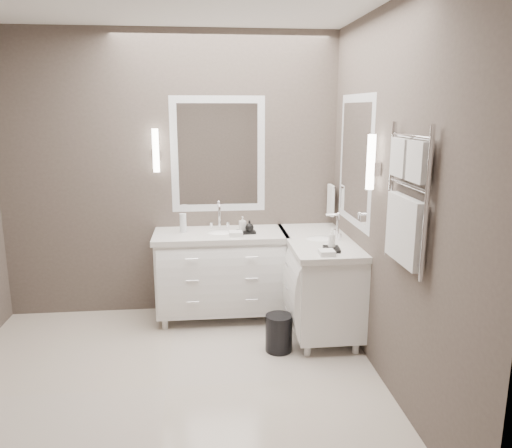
{
  "coord_description": "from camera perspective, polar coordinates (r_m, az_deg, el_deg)",
  "views": [
    {
      "loc": [
        0.31,
        -3.32,
        1.98
      ],
      "look_at": [
        0.73,
        0.7,
        1.04
      ],
      "focal_mm": 35.0,
      "sensor_mm": 36.0,
      "label": 1
    }
  ],
  "objects": [
    {
      "name": "floor",
      "position": [
        3.88,
        -10.21,
        -17.97
      ],
      "size": [
        3.2,
        3.0,
        0.01
      ],
      "primitive_type": "cube",
      "color": "beige",
      "rests_on": "ground"
    },
    {
      "name": "wall_front",
      "position": [
        1.94,
        -14.86,
        -6.41
      ],
      "size": [
        3.2,
        0.01,
        2.7
      ],
      "primitive_type": "cube",
      "color": "#504640",
      "rests_on": "floor"
    },
    {
      "name": "waste_bin",
      "position": [
        4.26,
        2.62,
        -12.34
      ],
      "size": [
        0.28,
        0.28,
        0.31
      ],
      "primitive_type": "cylinder",
      "rotation": [
        0.0,
        0.0,
        0.29
      ],
      "color": "black",
      "rests_on": "floor"
    },
    {
      "name": "towel_bar_corner",
      "position": [
        4.91,
        8.55,
        2.78
      ],
      "size": [
        0.03,
        0.22,
        0.3
      ],
      "color": "white",
      "rests_on": "wall_right"
    },
    {
      "name": "mirror_right",
      "position": [
        4.33,
        11.27,
        7.1
      ],
      "size": [
        0.02,
        0.9,
        1.1
      ],
      "color": "white",
      "rests_on": "wall_right"
    },
    {
      "name": "sconce_right",
      "position": [
        3.76,
        12.98,
        6.79
      ],
      "size": [
        0.06,
        0.06,
        0.4
      ],
      "color": "white",
      "rests_on": "wall_right"
    },
    {
      "name": "mirror_back",
      "position": [
        4.83,
        -4.36,
        7.9
      ],
      "size": [
        0.9,
        0.02,
        1.1
      ],
      "color": "white",
      "rests_on": "wall_back"
    },
    {
      "name": "soap_bottle_a",
      "position": [
        4.64,
        -1.55,
        0.08
      ],
      "size": [
        0.07,
        0.07,
        0.13
      ],
      "primitive_type": "imported",
      "rotation": [
        0.0,
        0.0,
        0.17
      ],
      "color": "white",
      "rests_on": "amenity_tray_back"
    },
    {
      "name": "soap_bottle_b",
      "position": [
        4.6,
        -0.75,
        -0.2
      ],
      "size": [
        0.1,
        0.1,
        0.1
      ],
      "primitive_type": "imported",
      "rotation": [
        0.0,
        0.0,
        0.22
      ],
      "color": "black",
      "rests_on": "amenity_tray_back"
    },
    {
      "name": "towel_ladder",
      "position": [
        3.23,
        16.76,
        1.96
      ],
      "size": [
        0.06,
        0.58,
        0.9
      ],
      "color": "white",
      "rests_on": "wall_right"
    },
    {
      "name": "amenity_tray_right",
      "position": [
        4.12,
        8.63,
        -2.85
      ],
      "size": [
        0.15,
        0.18,
        0.03
      ],
      "primitive_type": "cube",
      "rotation": [
        0.0,
        0.0,
        -0.12
      ],
      "color": "black",
      "rests_on": "vanity_right"
    },
    {
      "name": "vanity_back",
      "position": [
        4.79,
        -4.04,
        -5.19
      ],
      "size": [
        1.24,
        0.59,
        0.97
      ],
      "color": "white",
      "rests_on": "floor"
    },
    {
      "name": "water_bottle",
      "position": [
        4.7,
        -8.33,
        0.11
      ],
      "size": [
        0.07,
        0.07,
        0.18
      ],
      "primitive_type": "cylinder",
      "rotation": [
        0.0,
        0.0,
        0.13
      ],
      "color": "silver",
      "rests_on": "vanity_back"
    },
    {
      "name": "vanity_right",
      "position": [
        4.59,
        7.16,
        -6.07
      ],
      "size": [
        0.59,
        1.24,
        0.97
      ],
      "color": "white",
      "rests_on": "floor"
    },
    {
      "name": "soap_bottle_c",
      "position": [
        4.09,
        8.68,
        -1.62
      ],
      "size": [
        0.06,
        0.07,
        0.16
      ],
      "primitive_type": "imported",
      "rotation": [
        0.0,
        0.0,
        -0.07
      ],
      "color": "white",
      "rests_on": "amenity_tray_right"
    },
    {
      "name": "wall_right",
      "position": [
        3.62,
        15.1,
        2.55
      ],
      "size": [
        0.01,
        3.0,
        2.7
      ],
      "primitive_type": "cube",
      "color": "#504640",
      "rests_on": "floor"
    },
    {
      "name": "sconce_back",
      "position": [
        4.78,
        -11.38,
        8.15
      ],
      "size": [
        0.06,
        0.06,
        0.4
      ],
      "color": "white",
      "rests_on": "wall_back"
    },
    {
      "name": "amenity_tray_back",
      "position": [
        4.64,
        -1.15,
        -0.89
      ],
      "size": [
        0.18,
        0.15,
        0.02
      ],
      "primitive_type": "cube",
      "rotation": [
        0.0,
        0.0,
        0.14
      ],
      "color": "black",
      "rests_on": "vanity_back"
    },
    {
      "name": "wall_back",
      "position": [
        4.87,
        -9.64,
        5.44
      ],
      "size": [
        3.2,
        0.01,
        2.7
      ],
      "primitive_type": "cube",
      "color": "#504640",
      "rests_on": "floor"
    }
  ]
}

